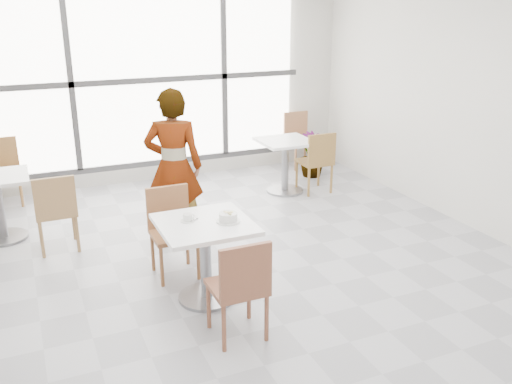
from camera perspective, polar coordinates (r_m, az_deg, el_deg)
name	(u,v)px	position (r m, az deg, el deg)	size (l,w,h in m)	color
floor	(244,279)	(5.49, -1.27, -8.95)	(7.00, 7.00, 0.00)	#9E9EA5
wall_back	(150,79)	(8.26, -10.83, 11.32)	(6.00, 6.00, 0.00)	silver
wall_right	(496,104)	(6.67, 23.46, 8.26)	(7.00, 7.00, 0.00)	silver
window	(151,80)	(8.19, -10.73, 11.26)	(4.60, 0.07, 2.52)	white
main_table	(205,246)	(4.95, -5.24, -5.56)	(0.80, 0.80, 0.75)	white
chair_near	(241,284)	(4.36, -1.60, -9.42)	(0.42, 0.42, 0.87)	brown
chair_far	(171,225)	(5.49, -8.70, -3.39)	(0.42, 0.42, 0.87)	brown
oatmeal_bowl	(228,217)	(4.84, -2.88, -2.60)	(0.21, 0.21, 0.10)	silver
coffee_cup	(188,218)	(4.89, -7.01, -2.66)	(0.16, 0.13, 0.07)	silver
person	(174,167)	(6.11, -8.46, 2.59)	(0.63, 0.41, 1.72)	black
bg_table_right	(285,158)	(7.76, 3.03, 3.48)	(0.70, 0.70, 0.75)	white
bg_chair_left_near	(56,208)	(6.23, -19.90, -1.56)	(0.42, 0.42, 0.87)	olive
bg_chair_left_far	(3,167)	(8.04, -24.61, 2.39)	(0.42, 0.42, 0.87)	olive
bg_chair_right_near	(317,159)	(7.74, 6.34, 3.44)	(0.42, 0.42, 0.87)	olive
bg_chair_right_far	(298,135)	(9.04, 4.39, 5.82)	(0.42, 0.42, 0.87)	#A46E4A
plant_right	(312,155)	(8.53, 5.78, 3.85)	(0.38, 0.38, 0.68)	#4C7F36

